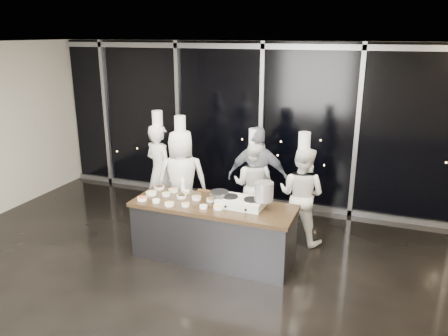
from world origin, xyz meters
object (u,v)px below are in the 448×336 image
object	(u,v)px
stock_pot	(264,191)
chef_left	(182,180)
demo_counter	(213,231)
chef_far_left	(160,171)
frying_pan	(219,193)
chef_center	(253,184)
stove	(241,202)
guest	(258,178)
chef_right	(301,194)

from	to	relation	value
stock_pot	chef_left	distance (m)	1.87
demo_counter	stock_pot	xyz separation A→B (m)	(0.76, 0.08, 0.72)
demo_counter	chef_far_left	bearing A→B (deg)	143.61
frying_pan	chef_center	world-z (taller)	chef_center
demo_counter	stove	xyz separation A→B (m)	(0.41, 0.07, 0.51)
guest	chef_right	distance (m)	0.89
frying_pan	stock_pot	xyz separation A→B (m)	(0.69, 0.01, 0.11)
stove	chef_center	distance (m)	1.32
stove	chef_far_left	bearing A→B (deg)	153.50
demo_counter	guest	xyz separation A→B (m)	(0.28, 1.39, 0.46)
demo_counter	frying_pan	bearing A→B (deg)	45.79
stock_pot	chef_right	size ratio (longest dim) A/B	0.15
stock_pot	guest	xyz separation A→B (m)	(-0.48, 1.31, -0.27)
chef_far_left	chef_right	bearing A→B (deg)	-157.70
stock_pot	chef_center	world-z (taller)	chef_center
chef_right	chef_left	bearing A→B (deg)	19.39
stove	chef_right	xyz separation A→B (m)	(0.70, 1.01, -0.14)
chef_center	chef_right	distance (m)	0.95
chef_far_left	demo_counter	bearing A→B (deg)	166.58
demo_counter	frying_pan	world-z (taller)	frying_pan
stove	guest	bearing A→B (deg)	97.71
guest	chef_right	world-z (taller)	chef_right
stock_pot	chef_right	xyz separation A→B (m)	(0.36, 1.01, -0.35)
stock_pot	chef_far_left	size ratio (longest dim) A/B	0.13
guest	chef_right	xyz separation A→B (m)	(0.83, -0.30, -0.09)
demo_counter	frying_pan	size ratio (longest dim) A/B	5.02
stove	chef_far_left	distance (m)	2.19
frying_pan	chef_center	bearing A→B (deg)	85.67
demo_counter	chef_right	bearing A→B (deg)	44.31
chef_center	stock_pot	bearing A→B (deg)	115.15
stock_pot	frying_pan	bearing A→B (deg)	-178.93
stock_pot	guest	size ratio (longest dim) A/B	0.15
stove	chef_left	xyz separation A→B (m)	(-1.34, 0.77, -0.06)
chef_left	chef_center	distance (m)	1.26
chef_far_left	chef_left	xyz separation A→B (m)	(0.58, -0.28, -0.01)
chef_far_left	guest	size ratio (longest dim) A/B	1.11
frying_pan	guest	distance (m)	1.35
chef_left	guest	xyz separation A→B (m)	(1.21, 0.55, 0.00)
demo_counter	frying_pan	distance (m)	0.62
frying_pan	chef_left	distance (m)	1.27
stove	frying_pan	world-z (taller)	frying_pan
stock_pot	chef_left	size ratio (longest dim) A/B	0.13
stock_pot	chef_center	xyz separation A→B (m)	(-0.55, 1.28, -0.39)
stove	demo_counter	bearing A→B (deg)	-168.23
chef_left	chef_right	bearing A→B (deg)	162.06
chef_far_left	chef_right	distance (m)	2.63
stock_pot	chef_right	distance (m)	1.12
chef_far_left	stock_pot	bearing A→B (deg)	178.41
demo_counter	stock_pot	distance (m)	1.05
frying_pan	chef_left	size ratio (longest dim) A/B	0.24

